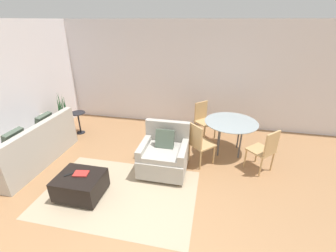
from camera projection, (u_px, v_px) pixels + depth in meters
ground_plane at (129, 227)px, 3.26m from camera, size 20.00×20.00×0.00m
wall_back at (176, 75)px, 6.02m from camera, size 12.00×0.06×2.75m
wall_left at (7, 93)px, 4.58m from camera, size 0.06×12.00×2.75m
area_rug at (120, 193)px, 3.90m from camera, size 2.61×1.73×0.01m
couch at (32, 149)px, 4.63m from camera, size 0.87×2.00×0.91m
armchair at (164, 154)px, 4.36m from camera, size 0.88×0.86×0.93m
ottoman at (81, 185)px, 3.77m from camera, size 0.74×0.62×0.39m
book_stack at (81, 174)px, 3.74m from camera, size 0.26×0.20×0.02m
tv_remote_primary at (69, 174)px, 3.73m from camera, size 0.14×0.14×0.01m
potted_plant at (65, 122)px, 5.96m from camera, size 0.37×0.37×1.08m
side_table at (79, 119)px, 5.80m from camera, size 0.38×0.38×0.58m
dining_table at (231, 125)px, 4.85m from camera, size 1.13×1.13×0.74m
dining_chair_near_left at (199, 142)px, 4.48m from camera, size 0.59×0.59×0.90m
dining_chair_near_right at (265, 149)px, 4.24m from camera, size 0.59×0.59×0.90m
dining_chair_far_left at (203, 118)px, 5.58m from camera, size 0.59×0.59×0.90m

